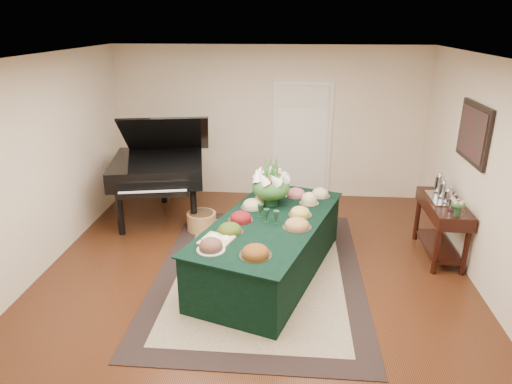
# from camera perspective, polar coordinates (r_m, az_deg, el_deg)

# --- Properties ---
(ground) EXTENTS (6.00, 6.00, 0.00)m
(ground) POSITION_cam_1_polar(r_m,az_deg,el_deg) (5.96, -0.25, -10.52)
(ground) COLOR black
(ground) RESTS_ON ground
(area_rug) EXTENTS (2.63, 3.68, 0.01)m
(area_rug) POSITION_cam_1_polar(r_m,az_deg,el_deg) (6.05, 0.48, -9.90)
(area_rug) COLOR black
(area_rug) RESTS_ON ground
(kitchen_doorway) EXTENTS (1.05, 0.07, 2.10)m
(kitchen_doorway) POSITION_cam_1_polar(r_m,az_deg,el_deg) (8.30, 5.73, 6.23)
(kitchen_doorway) COLOR silver
(kitchen_doorway) RESTS_ON ground
(buffet_table) EXTENTS (1.97, 2.84, 0.74)m
(buffet_table) POSITION_cam_1_polar(r_m,az_deg,el_deg) (5.88, 1.73, -6.80)
(buffet_table) COLOR black
(buffet_table) RESTS_ON ground
(food_platters) EXTENTS (1.56, 2.24, 0.13)m
(food_platters) POSITION_cam_1_polar(r_m,az_deg,el_deg) (5.80, 1.86, -2.67)
(food_platters) COLOR silver
(food_platters) RESTS_ON buffet_table
(cutting_board) EXTENTS (0.43, 0.43, 0.10)m
(cutting_board) POSITION_cam_1_polar(r_m,az_deg,el_deg) (5.21, -4.88, -5.70)
(cutting_board) COLOR tan
(cutting_board) RESTS_ON buffet_table
(green_goblets) EXTENTS (0.28, 0.27, 0.18)m
(green_goblets) POSITION_cam_1_polar(r_m,az_deg,el_deg) (5.65, 1.45, -2.81)
(green_goblets) COLOR #14321D
(green_goblets) RESTS_ON buffet_table
(floral_centerpiece) EXTENTS (0.53, 0.53, 0.53)m
(floral_centerpiece) POSITION_cam_1_polar(r_m,az_deg,el_deg) (6.09, 1.89, 1.20)
(floral_centerpiece) COLOR #14321D
(floral_centerpiece) RESTS_ON buffet_table
(grand_piano) EXTENTS (1.73, 1.93, 1.75)m
(grand_piano) POSITION_cam_1_polar(r_m,az_deg,el_deg) (7.49, -12.08, 3.08)
(grand_piano) COLOR black
(grand_piano) RESTS_ON ground
(wicker_basket) EXTENTS (0.45, 0.45, 0.28)m
(wicker_basket) POSITION_cam_1_polar(r_m,az_deg,el_deg) (7.18, -6.81, -3.67)
(wicker_basket) COLOR #996B3D
(wicker_basket) RESTS_ON ground
(mahogany_sideboard) EXTENTS (0.45, 1.17, 0.81)m
(mahogany_sideboard) POSITION_cam_1_polar(r_m,az_deg,el_deg) (6.67, 22.30, -2.61)
(mahogany_sideboard) COLOR black
(mahogany_sideboard) RESTS_ON ground
(tea_service) EXTENTS (0.34, 0.74, 0.30)m
(tea_service) POSITION_cam_1_polar(r_m,az_deg,el_deg) (6.62, 22.48, 0.03)
(tea_service) COLOR silver
(tea_service) RESTS_ON mahogany_sideboard
(pink_bouquet) EXTENTS (0.18, 0.18, 0.22)m
(pink_bouquet) POSITION_cam_1_polar(r_m,az_deg,el_deg) (6.13, 23.95, -1.48)
(pink_bouquet) COLOR #14321D
(pink_bouquet) RESTS_ON mahogany_sideboard
(wall_painting) EXTENTS (0.05, 0.95, 0.75)m
(wall_painting) POSITION_cam_1_polar(r_m,az_deg,el_deg) (6.41, 25.56, 6.65)
(wall_painting) COLOR black
(wall_painting) RESTS_ON ground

